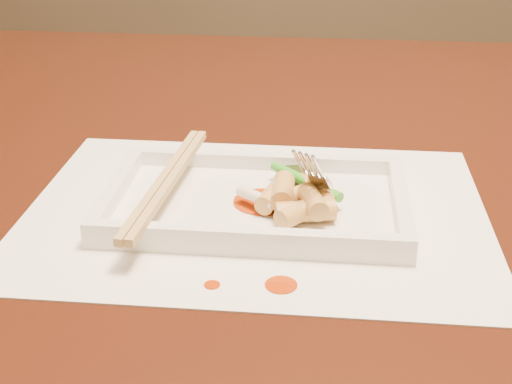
# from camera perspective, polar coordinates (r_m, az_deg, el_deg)

# --- Properties ---
(table) EXTENTS (1.40, 0.90, 0.75)m
(table) POSITION_cam_1_polar(r_m,az_deg,el_deg) (0.82, 5.40, -2.36)
(table) COLOR black
(table) RESTS_ON ground
(placemat) EXTENTS (0.40, 0.30, 0.00)m
(placemat) POSITION_cam_1_polar(r_m,az_deg,el_deg) (0.62, 0.00, -1.55)
(placemat) COLOR white
(placemat) RESTS_ON table
(sauce_splatter_a) EXTENTS (0.02, 0.02, 0.00)m
(sauce_splatter_a) POSITION_cam_1_polar(r_m,az_deg,el_deg) (0.52, 2.03, -7.43)
(sauce_splatter_a) COLOR #B13205
(sauce_splatter_a) RESTS_ON placemat
(sauce_splatter_b) EXTENTS (0.01, 0.01, 0.00)m
(sauce_splatter_b) POSITION_cam_1_polar(r_m,az_deg,el_deg) (0.52, -3.53, -7.42)
(sauce_splatter_b) COLOR #B13205
(sauce_splatter_b) RESTS_ON placemat
(plate_base) EXTENTS (0.26, 0.16, 0.01)m
(plate_base) POSITION_cam_1_polar(r_m,az_deg,el_deg) (0.62, 0.00, -1.16)
(plate_base) COLOR white
(plate_base) RESTS_ON placemat
(plate_rim_far) EXTENTS (0.26, 0.01, 0.01)m
(plate_rim_far) POSITION_cam_1_polar(r_m,az_deg,el_deg) (0.68, 0.62, 2.50)
(plate_rim_far) COLOR white
(plate_rim_far) RESTS_ON plate_base
(plate_rim_near) EXTENTS (0.26, 0.01, 0.01)m
(plate_rim_near) POSITION_cam_1_polar(r_m,az_deg,el_deg) (0.55, -0.77, -3.65)
(plate_rim_near) COLOR white
(plate_rim_near) RESTS_ON plate_base
(plate_rim_left) EXTENTS (0.01, 0.14, 0.01)m
(plate_rim_left) POSITION_cam_1_polar(r_m,az_deg,el_deg) (0.64, -11.12, 0.25)
(plate_rim_left) COLOR white
(plate_rim_left) RESTS_ON plate_base
(plate_rim_right) EXTENTS (0.01, 0.14, 0.01)m
(plate_rim_right) POSITION_cam_1_polar(r_m,az_deg,el_deg) (0.62, 11.52, -0.76)
(plate_rim_right) COLOR white
(plate_rim_right) RESTS_ON plate_base
(veg_piece) EXTENTS (0.04, 0.04, 0.01)m
(veg_piece) POSITION_cam_1_polar(r_m,az_deg,el_deg) (0.65, 3.42, 1.21)
(veg_piece) COLOR black
(veg_piece) RESTS_ON plate_base
(scallion_white) EXTENTS (0.04, 0.03, 0.01)m
(scallion_white) POSITION_cam_1_polar(r_m,az_deg,el_deg) (0.60, 0.06, -0.42)
(scallion_white) COLOR #EAEACC
(scallion_white) RESTS_ON plate_base
(scallion_green) EXTENTS (0.07, 0.07, 0.01)m
(scallion_green) POSITION_cam_1_polar(r_m,az_deg,el_deg) (0.63, 3.99, 0.87)
(scallion_green) COLOR #2A9818
(scallion_green) RESTS_ON plate_base
(chopstick_a) EXTENTS (0.02, 0.22, 0.01)m
(chopstick_a) POSITION_cam_1_polar(r_m,az_deg,el_deg) (0.62, -7.50, 0.95)
(chopstick_a) COLOR tan
(chopstick_a) RESTS_ON plate_rim_near
(chopstick_b) EXTENTS (0.02, 0.22, 0.01)m
(chopstick_b) POSITION_cam_1_polar(r_m,az_deg,el_deg) (0.62, -6.79, 0.92)
(chopstick_b) COLOR tan
(chopstick_b) RESTS_ON plate_rim_near
(fork) EXTENTS (0.09, 0.10, 0.14)m
(fork) POSITION_cam_1_polar(r_m,az_deg,el_deg) (0.60, 6.83, 5.91)
(fork) COLOR silver
(fork) RESTS_ON plate_base
(sauce_blob_0) EXTENTS (0.05, 0.05, 0.00)m
(sauce_blob_0) POSITION_cam_1_polar(r_m,az_deg,el_deg) (0.62, 0.50, -0.78)
(sauce_blob_0) COLOR #B13205
(sauce_blob_0) RESTS_ON plate_base
(rice_cake_0) EXTENTS (0.05, 0.05, 0.02)m
(rice_cake_0) POSITION_cam_1_polar(r_m,az_deg,el_deg) (0.61, 3.92, -0.10)
(rice_cake_0) COLOR tan
(rice_cake_0) RESTS_ON plate_base
(rice_cake_1) EXTENTS (0.05, 0.03, 0.02)m
(rice_cake_1) POSITION_cam_1_polar(r_m,az_deg,el_deg) (0.58, 3.98, -1.55)
(rice_cake_1) COLOR tan
(rice_cake_1) RESTS_ON plate_base
(rice_cake_2) EXTENTS (0.02, 0.04, 0.02)m
(rice_cake_2) POSITION_cam_1_polar(r_m,az_deg,el_deg) (0.60, 2.17, 0.08)
(rice_cake_2) COLOR tan
(rice_cake_2) RESTS_ON plate_base
(rice_cake_3) EXTENTS (0.05, 0.05, 0.02)m
(rice_cake_3) POSITION_cam_1_polar(r_m,az_deg,el_deg) (0.58, 3.78, -1.50)
(rice_cake_3) COLOR tan
(rice_cake_3) RESTS_ON plate_base
(rice_cake_4) EXTENTS (0.02, 0.05, 0.02)m
(rice_cake_4) POSITION_cam_1_polar(r_m,az_deg,el_deg) (0.61, 5.44, -0.39)
(rice_cake_4) COLOR tan
(rice_cake_4) RESTS_ON plate_base
(rice_cake_5) EXTENTS (0.03, 0.04, 0.02)m
(rice_cake_5) POSITION_cam_1_polar(r_m,az_deg,el_deg) (0.59, 4.57, -0.76)
(rice_cake_5) COLOR tan
(rice_cake_5) RESTS_ON plate_base
(rice_cake_6) EXTENTS (0.03, 0.05, 0.02)m
(rice_cake_6) POSITION_cam_1_polar(r_m,az_deg,el_deg) (0.61, 5.03, -0.09)
(rice_cake_6) COLOR tan
(rice_cake_6) RESTS_ON plate_base
(rice_cake_7) EXTENTS (0.03, 0.05, 0.02)m
(rice_cake_7) POSITION_cam_1_polar(r_m,az_deg,el_deg) (0.61, 1.41, -0.17)
(rice_cake_7) COLOR tan
(rice_cake_7) RESTS_ON plate_base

